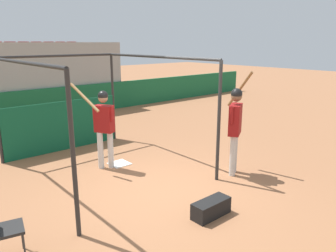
% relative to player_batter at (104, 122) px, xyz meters
% --- Properties ---
extents(ground_plane, '(60.00, 60.00, 0.00)m').
position_rel_player_batter_xyz_m(ground_plane, '(0.19, -1.73, -1.08)').
color(ground_plane, '#9E6642').
extents(outfield_wall, '(24.00, 0.12, 1.14)m').
position_rel_player_batter_xyz_m(outfield_wall, '(0.19, 5.78, -0.51)').
color(outfield_wall, '#196038').
rests_on(outfield_wall, ground).
extents(bleacher_section, '(8.15, 3.20, 2.82)m').
position_rel_player_batter_xyz_m(bleacher_section, '(0.19, 7.44, 0.33)').
color(bleacher_section, '#9E9E99').
rests_on(bleacher_section, ground).
extents(batting_cage, '(3.19, 4.06, 2.50)m').
position_rel_player_batter_xyz_m(batting_cage, '(-0.15, 1.11, 0.08)').
color(batting_cage, '#282828').
rests_on(batting_cage, ground).
extents(home_plate, '(0.44, 0.44, 0.02)m').
position_rel_player_batter_xyz_m(home_plate, '(0.36, -0.00, -1.07)').
color(home_plate, white).
rests_on(home_plate, ground).
extents(player_batter, '(0.75, 0.77, 1.95)m').
position_rel_player_batter_xyz_m(player_batter, '(0.00, 0.00, 0.00)').
color(player_batter, silver).
rests_on(player_batter, ground).
extents(player_waiting, '(0.69, 0.70, 2.21)m').
position_rel_player_batter_xyz_m(player_waiting, '(1.93, -2.12, 0.08)').
color(player_waiting, silver).
rests_on(player_waiting, ground).
extents(equipment_bag, '(0.70, 0.28, 0.28)m').
position_rel_player_batter_xyz_m(equipment_bag, '(0.20, -3.03, -0.94)').
color(equipment_bag, black).
rests_on(equipment_bag, ground).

